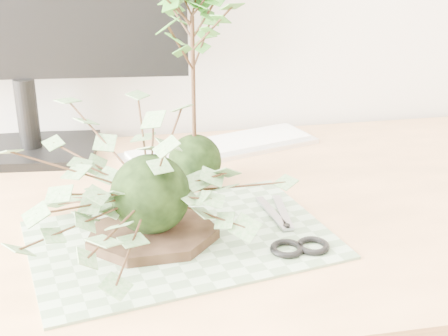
# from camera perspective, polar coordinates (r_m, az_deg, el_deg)

# --- Properties ---
(desk) EXTENTS (1.60, 0.70, 0.74)m
(desk) POSITION_cam_1_polar(r_m,az_deg,el_deg) (1.02, -0.05, -7.80)
(desk) COLOR tan
(desk) RESTS_ON ground_plane
(cutting_mat) EXTENTS (0.45, 0.35, 0.00)m
(cutting_mat) POSITION_cam_1_polar(r_m,az_deg,el_deg) (0.88, -3.90, -6.54)
(cutting_mat) COLOR #597554
(cutting_mat) RESTS_ON desk
(stone_dish) EXTENTS (0.20, 0.20, 0.01)m
(stone_dish) POSITION_cam_1_polar(r_m,az_deg,el_deg) (0.87, -6.55, -6.07)
(stone_dish) COLOR black
(stone_dish) RESTS_ON cutting_mat
(ivy_kokedama) EXTENTS (0.38, 0.38, 0.22)m
(ivy_kokedama) POSITION_cam_1_polar(r_m,az_deg,el_deg) (0.83, -6.89, 0.83)
(ivy_kokedama) COLOR black
(ivy_kokedama) RESTS_ON stone_dish
(maple_kokedama) EXTENTS (0.25, 0.25, 0.37)m
(maple_kokedama) POSITION_cam_1_polar(r_m,az_deg,el_deg) (0.97, -2.92, 12.44)
(maple_kokedama) COLOR black
(maple_kokedama) RESTS_ON desk
(keyboard) EXTENTS (0.40, 0.22, 0.01)m
(keyboard) POSITION_cam_1_polar(r_m,az_deg,el_deg) (1.20, -0.29, 1.92)
(keyboard) COLOR silver
(keyboard) RESTS_ON desk
(scissors) EXTENTS (0.08, 0.19, 0.01)m
(scissors) POSITION_cam_1_polar(r_m,az_deg,el_deg) (0.87, 6.43, -6.46)
(scissors) COLOR #90909D
(scissors) RESTS_ON cutting_mat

